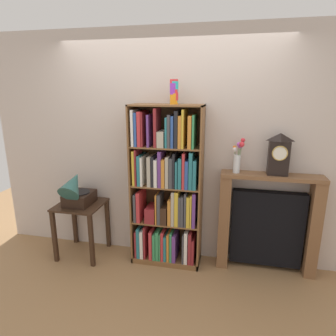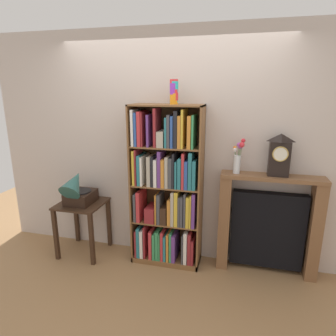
# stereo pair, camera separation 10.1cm
# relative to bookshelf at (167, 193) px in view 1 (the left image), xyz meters

# --- Properties ---
(ground_plane) EXTENTS (7.48, 6.40, 0.02)m
(ground_plane) POSITION_rel_bookshelf_xyz_m (-0.00, -0.11, -0.86)
(ground_plane) COLOR #997047
(wall_back) EXTENTS (4.48, 0.08, 2.62)m
(wall_back) POSITION_rel_bookshelf_xyz_m (0.03, 0.22, 0.46)
(wall_back) COLOR beige
(wall_back) RESTS_ON ground
(bookshelf) EXTENTS (0.78, 0.34, 1.82)m
(bookshelf) POSITION_rel_bookshelf_xyz_m (0.00, 0.00, 0.00)
(bookshelf) COLOR brown
(bookshelf) RESTS_ON ground
(cup_stack) EXTENTS (0.09, 0.09, 0.25)m
(cup_stack) POSITION_rel_bookshelf_xyz_m (0.07, 0.01, 1.10)
(cup_stack) COLOR orange
(cup_stack) RESTS_ON bookshelf
(side_table_left) EXTENTS (0.53, 0.51, 0.66)m
(side_table_left) POSITION_rel_bookshelf_xyz_m (-1.04, -0.08, -0.35)
(side_table_left) COLOR #382316
(side_table_left) RESTS_ON ground
(gramophone) EXTENTS (0.29, 0.47, 0.47)m
(gramophone) POSITION_rel_bookshelf_xyz_m (-1.04, -0.14, -0.00)
(gramophone) COLOR black
(gramophone) RESTS_ON side_table_left
(fireplace_mantel) EXTENTS (1.05, 0.23, 1.11)m
(fireplace_mantel) POSITION_rel_bookshelf_xyz_m (1.11, 0.09, -0.30)
(fireplace_mantel) COLOR brown
(fireplace_mantel) RESTS_ON ground
(mantel_clock) EXTENTS (0.20, 0.12, 0.44)m
(mantel_clock) POSITION_rel_bookshelf_xyz_m (1.16, 0.06, 0.48)
(mantel_clock) COLOR black
(mantel_clock) RESTS_ON fireplace_mantel
(flower_vase) EXTENTS (0.12, 0.15, 0.37)m
(flower_vase) POSITION_rel_bookshelf_xyz_m (0.75, 0.07, 0.44)
(flower_vase) COLOR silver
(flower_vase) RESTS_ON fireplace_mantel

